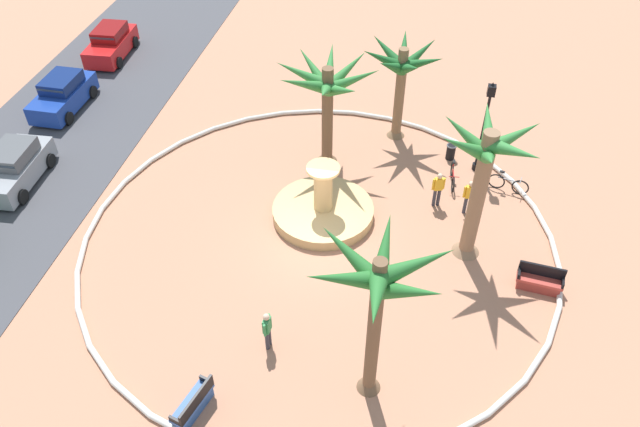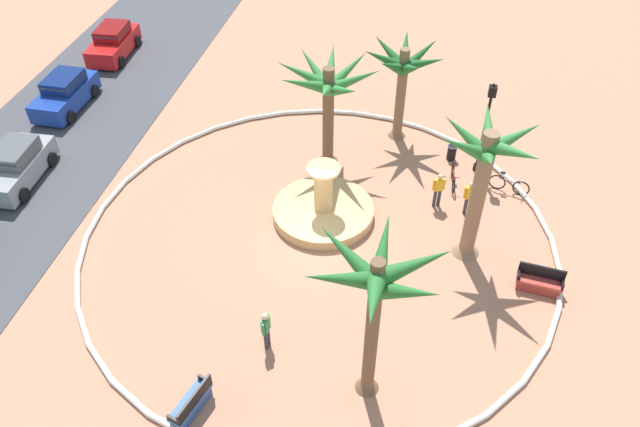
% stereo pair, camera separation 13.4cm
% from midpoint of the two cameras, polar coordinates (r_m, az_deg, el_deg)
% --- Properties ---
extents(ground_plane, '(80.00, 80.00, 0.00)m').
position_cam_midpoint_polar(ground_plane, '(23.85, -0.29, -2.46)').
color(ground_plane, tan).
extents(plaza_curb, '(18.26, 18.26, 0.20)m').
position_cam_midpoint_polar(plaza_curb, '(23.78, -0.29, -2.29)').
color(plaza_curb, silver).
rests_on(plaza_curb, ground).
extents(street_asphalt, '(48.00, 8.00, 0.03)m').
position_cam_midpoint_polar(street_asphalt, '(29.02, -27.51, 1.41)').
color(street_asphalt, '#424247').
rests_on(street_asphalt, ground).
extents(fountain, '(4.08, 4.08, 2.47)m').
position_cam_midpoint_polar(fountain, '(24.63, 0.13, 0.38)').
color(fountain, tan).
rests_on(fountain, ground).
extents(palm_tree_near_fountain, '(3.72, 3.76, 4.71)m').
position_cam_midpoint_polar(palm_tree_near_fountain, '(27.68, 7.45, 13.14)').
color(palm_tree_near_fountain, brown).
rests_on(palm_tree_near_fountain, ground).
extents(palm_tree_by_curb, '(3.70, 3.55, 5.73)m').
position_cam_midpoint_polar(palm_tree_by_curb, '(21.47, 14.78, 3.98)').
color(palm_tree_by_curb, '#8E6B4C').
rests_on(palm_tree_by_curb, ground).
extents(palm_tree_mid_plaza, '(4.46, 4.45, 4.88)m').
position_cam_midpoint_polar(palm_tree_mid_plaza, '(25.70, 0.51, 11.52)').
color(palm_tree_mid_plaza, brown).
rests_on(palm_tree_mid_plaza, ground).
extents(palm_tree_far_side, '(4.00, 3.91, 5.92)m').
position_cam_midpoint_polar(palm_tree_far_side, '(16.13, 5.18, -7.16)').
color(palm_tree_far_side, brown).
rests_on(palm_tree_far_side, ground).
extents(bench_east, '(1.68, 0.92, 1.00)m').
position_cam_midpoint_polar(bench_east, '(19.40, -11.89, -17.03)').
color(bench_east, '#335BA8').
rests_on(bench_east, ground).
extents(bench_west, '(0.68, 1.65, 1.00)m').
position_cam_midpoint_polar(bench_west, '(23.21, 19.55, -6.00)').
color(bench_west, '#B73D33').
rests_on(bench_west, ground).
extents(lamppost, '(0.32, 0.32, 4.34)m').
position_cam_midpoint_polar(lamppost, '(26.61, 14.95, 8.34)').
color(lamppost, black).
rests_on(lamppost, ground).
extents(trash_bin, '(0.46, 0.46, 0.73)m').
position_cam_midpoint_polar(trash_bin, '(28.21, 11.93, 5.67)').
color(trash_bin, black).
rests_on(trash_bin, ground).
extents(bicycle_red_frame, '(1.72, 0.44, 0.94)m').
position_cam_midpoint_polar(bicycle_red_frame, '(26.78, 12.08, 3.39)').
color(bicycle_red_frame, black).
rests_on(bicycle_red_frame, ground).
extents(bicycle_by_lamppost, '(0.55, 1.69, 0.94)m').
position_cam_midpoint_polar(bicycle_by_lamppost, '(26.97, 16.96, 2.66)').
color(bicycle_by_lamppost, black).
rests_on(bicycle_by_lamppost, ground).
extents(person_cyclist_helmet, '(0.27, 0.52, 1.61)m').
position_cam_midpoint_polar(person_cyclist_helmet, '(25.11, 13.56, 1.63)').
color(person_cyclist_helmet, '#33333D').
rests_on(person_cyclist_helmet, ground).
extents(person_cyclist_photo, '(0.30, 0.51, 1.63)m').
position_cam_midpoint_polar(person_cyclist_photo, '(25.20, 10.76, 2.35)').
color(person_cyclist_photo, '#33333D').
rests_on(person_cyclist_photo, ground).
extents(person_pedestrian_stroll, '(0.53, 0.23, 1.61)m').
position_cam_midpoint_polar(person_pedestrian_stroll, '(19.95, -5.12, -10.64)').
color(person_pedestrian_stroll, '#33333D').
rests_on(person_pedestrian_stroll, ground).
extents(parked_car_second, '(4.09, 2.09, 1.67)m').
position_cam_midpoint_polar(parked_car_second, '(29.11, -26.64, 3.85)').
color(parked_car_second, gray).
rests_on(parked_car_second, ground).
extents(parked_car_third, '(4.01, 1.94, 1.67)m').
position_cam_midpoint_polar(parked_car_third, '(33.44, -22.90, 10.15)').
color(parked_car_third, navy).
rests_on(parked_car_third, ground).
extents(parked_car_rightmost, '(4.10, 2.11, 1.67)m').
position_cam_midpoint_polar(parked_car_rightmost, '(37.59, -18.97, 14.73)').
color(parked_car_rightmost, red).
rests_on(parked_car_rightmost, ground).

